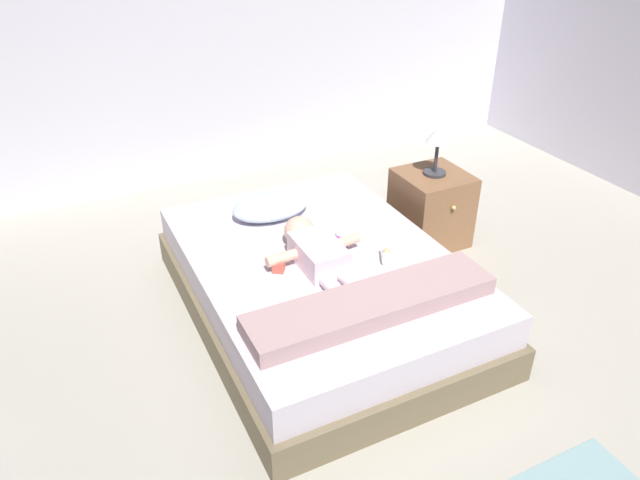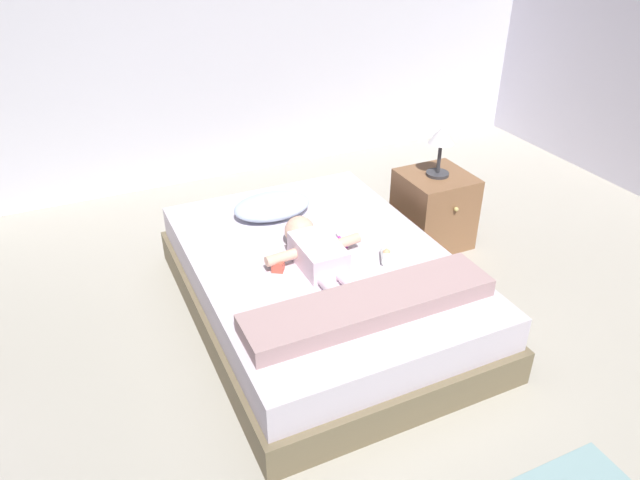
{
  "view_description": "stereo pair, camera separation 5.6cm",
  "coord_description": "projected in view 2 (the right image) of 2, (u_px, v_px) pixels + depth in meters",
  "views": [
    {
      "loc": [
        -1.22,
        -1.59,
        2.13
      ],
      "look_at": [
        -0.0,
        0.88,
        0.48
      ],
      "focal_mm": 33.39,
      "sensor_mm": 36.0,
      "label": 1
    },
    {
      "loc": [
        -1.17,
        -1.62,
        2.13
      ],
      "look_at": [
        -0.0,
        0.88,
        0.48
      ],
      "focal_mm": 33.39,
      "sensor_mm": 36.0,
      "label": 2
    }
  ],
  "objects": [
    {
      "name": "wall_behind_bed",
      "position": [
        199.0,
        6.0,
        4.41
      ],
      "size": [
        8.0,
        0.12,
        2.72
      ],
      "primitive_type": "cube",
      "color": "silver",
      "rests_on": "ground_plane"
    },
    {
      "name": "toothbrush",
      "position": [
        342.0,
        240.0,
        3.39
      ],
      "size": [
        0.02,
        0.15,
        0.02
      ],
      "color": "#B037A2",
      "rests_on": "bed"
    },
    {
      "name": "baby_bottle",
      "position": [
        386.0,
        256.0,
        3.2
      ],
      "size": [
        0.11,
        0.13,
        0.08
      ],
      "color": "white",
      "rests_on": "bed"
    },
    {
      "name": "toy_block",
      "position": [
        278.0,
        266.0,
        3.12
      ],
      "size": [
        0.08,
        0.08,
        0.06
      ],
      "color": "#CE5240",
      "rests_on": "bed"
    },
    {
      "name": "bed",
      "position": [
        320.0,
        285.0,
        3.36
      ],
      "size": [
        1.38,
        1.93,
        0.38
      ],
      "color": "brown",
      "rests_on": "ground_plane"
    },
    {
      "name": "blanket",
      "position": [
        370.0,
        305.0,
        2.81
      ],
      "size": [
        1.25,
        0.29,
        0.09
      ],
      "color": "#AA8989",
      "rests_on": "bed"
    },
    {
      "name": "ground_plane",
      "position": [
        400.0,
        416.0,
        2.78
      ],
      "size": [
        8.0,
        8.0,
        0.0
      ],
      "primitive_type": "plane",
      "color": "#ABA698"
    },
    {
      "name": "lamp",
      "position": [
        441.0,
        141.0,
        3.77
      ],
      "size": [
        0.17,
        0.17,
        0.33
      ],
      "color": "#333338",
      "rests_on": "nightstand"
    },
    {
      "name": "baby",
      "position": [
        314.0,
        250.0,
        3.18
      ],
      "size": [
        0.56,
        0.68,
        0.17
      ],
      "color": "white",
      "rests_on": "bed"
    },
    {
      "name": "nightstand",
      "position": [
        434.0,
        209.0,
        4.02
      ],
      "size": [
        0.43,
        0.46,
        0.5
      ],
      "color": "brown",
      "rests_on": "ground_plane"
    },
    {
      "name": "pillow",
      "position": [
        272.0,
        206.0,
        3.63
      ],
      "size": [
        0.48,
        0.32,
        0.12
      ],
      "color": "silver",
      "rests_on": "bed"
    }
  ]
}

